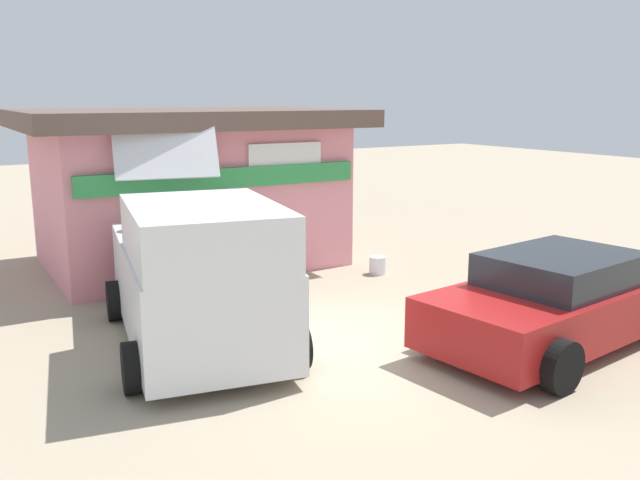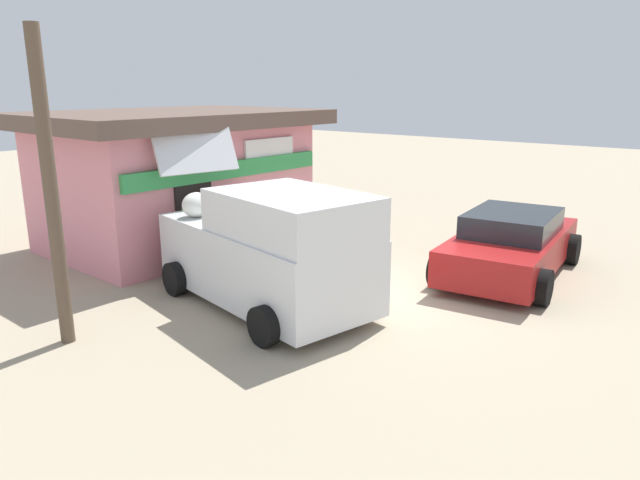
{
  "view_description": "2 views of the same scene",
  "coord_description": "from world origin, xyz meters",
  "px_view_note": "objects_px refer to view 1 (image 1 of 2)",
  "views": [
    {
      "loc": [
        -5.32,
        -7.21,
        3.37
      ],
      "look_at": [
        0.33,
        1.9,
        1.1
      ],
      "focal_mm": 38.21,
      "sensor_mm": 36.0,
      "label": 1
    },
    {
      "loc": [
        -8.98,
        -5.42,
        3.71
      ],
      "look_at": [
        -0.31,
        1.53,
        0.77
      ],
      "focal_mm": 33.07,
      "sensor_mm": 36.0,
      "label": 2
    }
  ],
  "objects_px": {
    "vendor_standing": "(230,239)",
    "customer_bending": "(149,249)",
    "paint_bucket": "(378,265)",
    "unloaded_banana_pile": "(170,282)",
    "storefront_bar": "(189,185)",
    "parked_sedan": "(559,300)",
    "delivery_van": "(197,274)"
  },
  "relations": [
    {
      "from": "storefront_bar",
      "to": "vendor_standing",
      "type": "xyz_separation_m",
      "value": [
        -0.13,
        -2.23,
        -0.72
      ]
    },
    {
      "from": "vendor_standing",
      "to": "unloaded_banana_pile",
      "type": "height_order",
      "value": "vendor_standing"
    },
    {
      "from": "parked_sedan",
      "to": "customer_bending",
      "type": "bearing_deg",
      "value": 127.63
    },
    {
      "from": "unloaded_banana_pile",
      "to": "parked_sedan",
      "type": "bearing_deg",
      "value": -55.04
    },
    {
      "from": "storefront_bar",
      "to": "customer_bending",
      "type": "distance_m",
      "value": 2.55
    },
    {
      "from": "delivery_van",
      "to": "customer_bending",
      "type": "height_order",
      "value": "delivery_van"
    },
    {
      "from": "vendor_standing",
      "to": "unloaded_banana_pile",
      "type": "bearing_deg",
      "value": 160.03
    },
    {
      "from": "delivery_van",
      "to": "customer_bending",
      "type": "xyz_separation_m",
      "value": [
        0.22,
        2.72,
        -0.19
      ]
    },
    {
      "from": "customer_bending",
      "to": "parked_sedan",
      "type": "bearing_deg",
      "value": -52.37
    },
    {
      "from": "delivery_van",
      "to": "customer_bending",
      "type": "bearing_deg",
      "value": 85.32
    },
    {
      "from": "vendor_standing",
      "to": "customer_bending",
      "type": "relative_size",
      "value": 1.16
    },
    {
      "from": "customer_bending",
      "to": "vendor_standing",
      "type": "bearing_deg",
      "value": -13.21
    },
    {
      "from": "delivery_van",
      "to": "paint_bucket",
      "type": "relative_size",
      "value": 14.16
    },
    {
      "from": "delivery_van",
      "to": "unloaded_banana_pile",
      "type": "relative_size",
      "value": 5.86
    },
    {
      "from": "parked_sedan",
      "to": "customer_bending",
      "type": "relative_size",
      "value": 3.24
    },
    {
      "from": "customer_bending",
      "to": "paint_bucket",
      "type": "xyz_separation_m",
      "value": [
        4.19,
        -0.89,
        -0.66
      ]
    },
    {
      "from": "vendor_standing",
      "to": "delivery_van",
      "type": "bearing_deg",
      "value": -123.3
    },
    {
      "from": "parked_sedan",
      "to": "vendor_standing",
      "type": "distance_m",
      "value": 5.63
    },
    {
      "from": "parked_sedan",
      "to": "paint_bucket",
      "type": "relative_size",
      "value": 12.93
    },
    {
      "from": "parked_sedan",
      "to": "delivery_van",
      "type": "bearing_deg",
      "value": 149.29
    },
    {
      "from": "delivery_van",
      "to": "unloaded_banana_pile",
      "type": "bearing_deg",
      "value": 78.48
    },
    {
      "from": "unloaded_banana_pile",
      "to": "storefront_bar",
      "type": "bearing_deg",
      "value": 58.47
    },
    {
      "from": "delivery_van",
      "to": "paint_bucket",
      "type": "bearing_deg",
      "value": 22.48
    },
    {
      "from": "vendor_standing",
      "to": "paint_bucket",
      "type": "xyz_separation_m",
      "value": [
        2.84,
        -0.57,
        -0.73
      ]
    },
    {
      "from": "delivery_van",
      "to": "parked_sedan",
      "type": "height_order",
      "value": "delivery_van"
    },
    {
      "from": "vendor_standing",
      "to": "unloaded_banana_pile",
      "type": "relative_size",
      "value": 1.91
    },
    {
      "from": "delivery_van",
      "to": "parked_sedan",
      "type": "bearing_deg",
      "value": -30.71
    },
    {
      "from": "delivery_van",
      "to": "customer_bending",
      "type": "distance_m",
      "value": 2.73
    },
    {
      "from": "storefront_bar",
      "to": "customer_bending",
      "type": "relative_size",
      "value": 4.78
    },
    {
      "from": "storefront_bar",
      "to": "customer_bending",
      "type": "height_order",
      "value": "storefront_bar"
    },
    {
      "from": "delivery_van",
      "to": "parked_sedan",
      "type": "distance_m",
      "value": 4.99
    },
    {
      "from": "storefront_bar",
      "to": "unloaded_banana_pile",
      "type": "relative_size",
      "value": 7.89
    }
  ]
}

